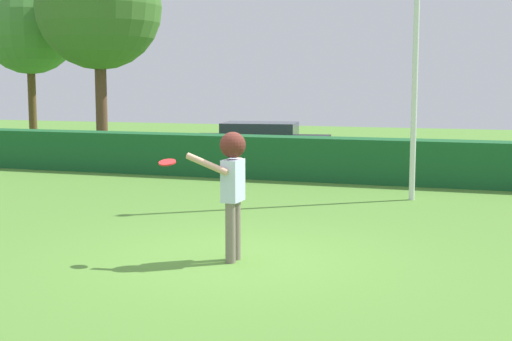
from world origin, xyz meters
TOP-DOWN VIEW (x-y plane):
  - ground_plane at (0.00, 0.00)m, footprint 60.00×60.00m
  - person at (0.03, -0.09)m, footprint 0.77×0.56m
  - frisbee at (-0.83, -0.34)m, footprint 0.24×0.24m
  - lamppost at (1.82, 5.96)m, footprint 0.24×0.24m
  - hedge_row at (0.00, 8.29)m, footprint 23.46×0.90m
  - parked_car_black at (-3.34, 11.39)m, footprint 4.40×2.30m
  - birch_tree at (-13.03, 13.55)m, footprint 3.63×3.63m
  - maple_tree at (-9.37, 12.35)m, footprint 4.24×4.24m

SIDE VIEW (x-z plane):
  - ground_plane at x=0.00m, z-range 0.00..0.00m
  - hedge_row at x=0.00m, z-range 0.00..1.09m
  - parked_car_black at x=-3.34m, z-range 0.06..1.31m
  - person at x=0.03m, z-range 0.27..2.06m
  - frisbee at x=-0.83m, z-range 1.34..1.42m
  - lamppost at x=1.82m, z-range 0.32..7.24m
  - birch_tree at x=-13.03m, z-range 1.36..7.75m
  - maple_tree at x=-9.37m, z-range 1.41..8.53m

